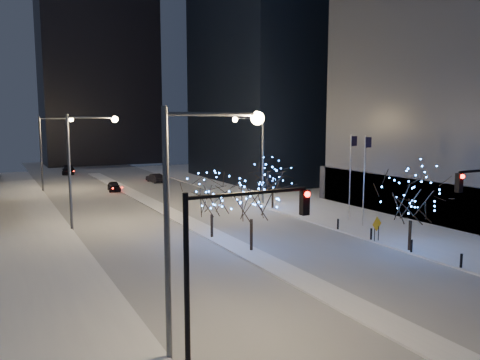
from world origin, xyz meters
TOP-DOWN VIEW (x-y plane):
  - ground at (0.00, 0.00)m, footprint 160.00×160.00m
  - road at (0.00, 35.00)m, footprint 20.00×130.00m
  - median at (0.00, 30.00)m, footprint 2.00×80.00m
  - east_sidewalk at (15.00, 20.00)m, footprint 10.00×90.00m
  - west_sidewalk at (-14.00, 20.00)m, footprint 8.00×90.00m
  - horizon_block at (6.00, 92.00)m, footprint 24.00×14.00m
  - street_lamp_w_near at (-8.94, 2.00)m, footprint 4.40×0.56m
  - street_lamp_w_mid at (-8.94, 27.00)m, footprint 4.40×0.56m
  - street_lamp_w_far at (-8.94, 52.00)m, footprint 4.40×0.56m
  - street_lamp_east at (10.08, 30.00)m, footprint 3.90×0.56m
  - traffic_signal_west at (-8.44, -0.00)m, footprint 5.26×0.43m
  - flagpoles at (13.37, 17.25)m, footprint 1.35×2.60m
  - bollards at (10.20, 10.00)m, footprint 0.16×12.16m
  - car_near at (-1.50, 48.07)m, footprint 2.00×3.97m
  - car_mid at (6.18, 54.24)m, footprint 1.83×4.17m
  - car_far at (-3.98, 71.79)m, footprint 2.83×5.24m
  - holiday_tree_median_near at (0.41, 13.83)m, footprint 4.59×4.59m
  - holiday_tree_median_far at (-0.50, 18.68)m, footprint 4.06×4.06m
  - holiday_tree_plaza_near at (10.50, 8.46)m, footprint 6.50×6.50m
  - holiday_tree_plaza_far at (10.50, 27.10)m, footprint 4.71×4.71m
  - construction_sign at (10.30, 11.53)m, footprint 1.14×0.30m

SIDE VIEW (x-z plane):
  - ground at x=0.00m, z-range 0.00..0.00m
  - road at x=0.00m, z-range 0.00..0.02m
  - median at x=0.00m, z-range 0.00..0.15m
  - east_sidewalk at x=15.00m, z-range 0.00..0.15m
  - west_sidewalk at x=-14.00m, z-range 0.00..0.15m
  - bollards at x=10.20m, z-range 0.15..1.05m
  - car_near at x=-1.50m, z-range 0.00..1.30m
  - car_mid at x=6.18m, z-range 0.00..1.33m
  - car_far at x=-3.98m, z-range 0.00..1.44m
  - construction_sign at x=10.30m, z-range 0.34..2.26m
  - holiday_tree_plaza_far at x=10.50m, z-range 0.86..6.09m
  - holiday_tree_median_far at x=-0.50m, z-range 0.90..6.06m
  - holiday_tree_median_near at x=0.41m, z-range 1.11..7.06m
  - holiday_tree_plaza_near at x=10.50m, z-range 1.05..7.25m
  - traffic_signal_west at x=-8.44m, z-range 1.26..8.26m
  - flagpoles at x=13.37m, z-range 0.80..8.80m
  - street_lamp_east at x=10.08m, z-range 1.45..11.45m
  - street_lamp_w_near at x=-8.94m, z-range 1.50..11.50m
  - street_lamp_w_mid at x=-8.94m, z-range 1.50..11.50m
  - street_lamp_w_far at x=-8.94m, z-range 1.50..11.50m
  - horizon_block at x=6.00m, z-range 0.00..42.00m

